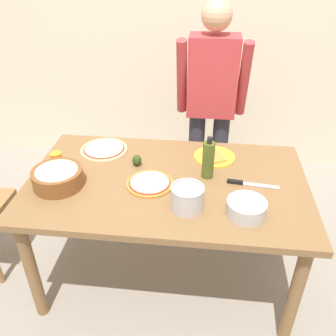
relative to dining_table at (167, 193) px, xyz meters
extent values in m
plane|color=gray|center=(0.00, 0.00, -0.67)|extent=(8.00, 8.00, 0.00)
cube|color=beige|center=(0.00, 1.60, 0.63)|extent=(5.60, 0.10, 2.60)
cube|color=brown|center=(0.00, 0.00, 0.07)|extent=(1.60, 0.96, 0.04)
cylinder|color=brown|center=(-0.72, -0.40, -0.31)|extent=(0.07, 0.07, 0.72)
cylinder|color=brown|center=(0.72, -0.40, -0.31)|extent=(0.07, 0.07, 0.72)
cylinder|color=brown|center=(-0.72, 0.40, -0.31)|extent=(0.07, 0.07, 0.72)
cylinder|color=brown|center=(0.72, 0.40, -0.31)|extent=(0.07, 0.07, 0.72)
cylinder|color=#2D2D38|center=(0.14, 0.76, -0.24)|extent=(0.12, 0.12, 0.85)
cylinder|color=#2D2D38|center=(0.32, 0.76, -0.24)|extent=(0.12, 0.12, 0.85)
cube|color=#B7383D|center=(0.23, 0.76, 0.46)|extent=(0.34, 0.20, 0.55)
cylinder|color=#B7383D|center=(0.02, 0.71, 0.46)|extent=(0.07, 0.21, 0.55)
cylinder|color=#B7383D|center=(0.44, 0.71, 0.46)|extent=(0.07, 0.21, 0.55)
sphere|color=tan|center=(0.23, 0.76, 0.85)|extent=(0.20, 0.20, 0.20)
cylinder|color=olive|center=(-1.08, 0.13, -0.44)|extent=(0.04, 0.04, 0.45)
cylinder|color=beige|center=(-0.45, 0.29, 0.10)|extent=(0.30, 0.30, 0.01)
cylinder|color=#B22D1E|center=(-0.45, 0.29, 0.10)|extent=(0.27, 0.27, 0.00)
cylinder|color=beige|center=(-0.45, 0.29, 0.11)|extent=(0.25, 0.25, 0.00)
cylinder|color=#C67A33|center=(-0.09, -0.06, 0.10)|extent=(0.27, 0.27, 0.01)
cylinder|color=#B22D1E|center=(-0.09, -0.06, 0.10)|extent=(0.23, 0.23, 0.00)
cylinder|color=beige|center=(-0.09, -0.06, 0.11)|extent=(0.22, 0.22, 0.00)
cylinder|color=gold|center=(0.27, 0.28, 0.10)|extent=(0.26, 0.26, 0.01)
cube|color=#CC8438|center=(0.27, 0.26, 0.11)|extent=(0.16, 0.17, 0.01)
cylinder|color=brown|center=(-0.60, -0.12, 0.14)|extent=(0.28, 0.28, 0.10)
ellipsoid|color=beige|center=(-0.60, -0.12, 0.18)|extent=(0.25, 0.25, 0.05)
cylinder|color=#B7B7BC|center=(0.43, -0.26, 0.13)|extent=(0.20, 0.20, 0.08)
cylinder|color=#47561E|center=(0.23, 0.06, 0.20)|extent=(0.07, 0.07, 0.22)
cylinder|color=black|center=(0.23, 0.06, 0.33)|extent=(0.03, 0.03, 0.04)
cylinder|color=#B7B7BC|center=(0.13, -0.24, 0.15)|extent=(0.17, 0.17, 0.12)
torus|color=#A5A5AD|center=(0.13, -0.24, 0.21)|extent=(0.17, 0.17, 0.01)
cylinder|color=orange|center=(-0.68, 0.08, 0.13)|extent=(0.07, 0.07, 0.08)
cube|color=silver|center=(0.52, 0.00, 0.09)|extent=(0.22, 0.05, 0.01)
cube|color=black|center=(0.39, 0.01, 0.10)|extent=(0.09, 0.03, 0.02)
ellipsoid|color=#2D4219|center=(-0.20, 0.14, 0.13)|extent=(0.06, 0.06, 0.07)
camera|label=1|loc=(0.20, -1.69, 1.27)|focal=38.62mm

